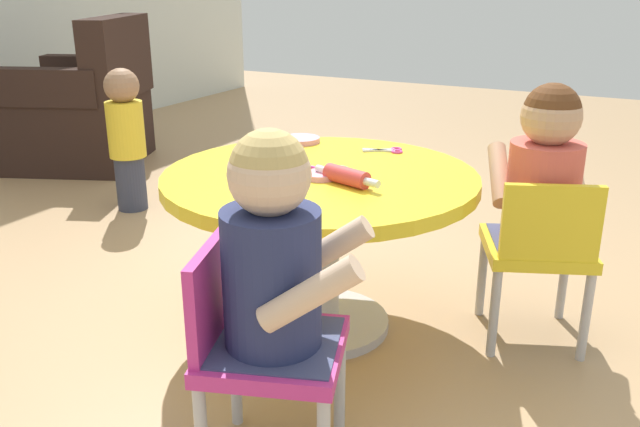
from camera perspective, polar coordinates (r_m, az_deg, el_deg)
name	(u,v)px	position (r m, az deg, el deg)	size (l,w,h in m)	color
ground_plane	(320,326)	(2.21, 0.00, -9.45)	(10.00, 10.00, 0.00)	tan
craft_table	(320,209)	(2.05, 0.00, 0.38)	(0.94, 0.94, 0.51)	silver
child_chair_left	(258,345)	(1.51, -5.23, -11.02)	(0.38, 0.38, 0.54)	#B7B7BC
seated_child_left	(274,251)	(1.40, -3.93, -3.19)	(0.36, 0.41, 0.51)	#3F4772
child_chair_right	(539,250)	(2.10, 17.98, -2.91)	(0.39, 0.39, 0.54)	#B7B7BC
seated_child_right	(544,172)	(2.06, 18.40, 3.34)	(0.42, 0.38, 0.51)	#3F4772
armchair_dark	(83,112)	(4.23, -19.35, 8.08)	(0.92, 0.93, 0.85)	black
toddler_standing	(126,136)	(3.30, -16.02, 6.33)	(0.17, 0.17, 0.67)	#33384C
rolling_pin	(347,176)	(1.89, 2.26, 3.17)	(0.09, 0.23, 0.05)	#D83F3F
craft_scissors	(389,150)	(2.28, 5.81, 5.33)	(0.11, 0.14, 0.01)	silver
playdough_blob_0	(321,175)	(1.96, 0.04, 3.24)	(0.10, 0.10, 0.02)	pink
playdough_blob_1	(301,140)	(2.39, -1.64, 6.24)	(0.13, 0.13, 0.02)	pink
cookie_cutter_0	(309,169)	(2.04, -0.95, 3.76)	(0.05, 0.05, 0.01)	#D83FA5
cookie_cutter_1	(340,169)	(2.04, 1.68, 3.78)	(0.06, 0.06, 0.01)	#4CB259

